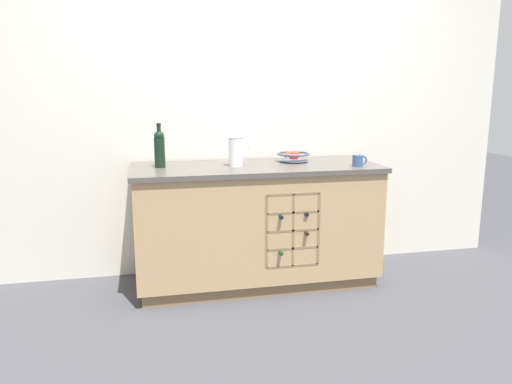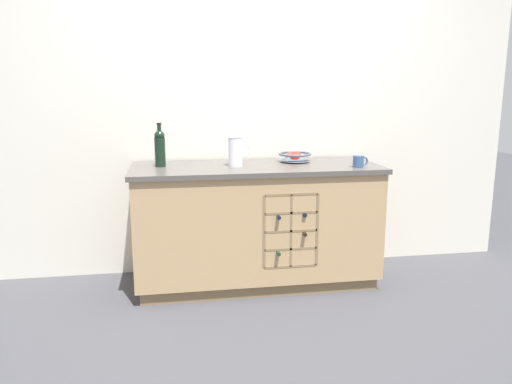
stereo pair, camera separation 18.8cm
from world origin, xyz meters
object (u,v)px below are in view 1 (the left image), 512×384
at_px(white_pitcher, 236,151).
at_px(ceramic_mug, 358,161).
at_px(standing_wine_bottle, 159,148).
at_px(fruit_bowl, 293,156).

distance_m(white_pitcher, ceramic_mug, 0.88).
height_order(white_pitcher, standing_wine_bottle, standing_wine_bottle).
distance_m(ceramic_mug, standing_wine_bottle, 1.42).
bearing_deg(white_pitcher, standing_wine_bottle, 172.92).
xyz_separation_m(white_pitcher, standing_wine_bottle, (-0.54, 0.07, 0.03)).
relative_size(fruit_bowl, white_pitcher, 1.18).
xyz_separation_m(fruit_bowl, ceramic_mug, (0.39, -0.33, -0.00)).
bearing_deg(ceramic_mug, white_pitcher, 167.03).
distance_m(fruit_bowl, ceramic_mug, 0.51).
relative_size(ceramic_mug, standing_wine_bottle, 0.36).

